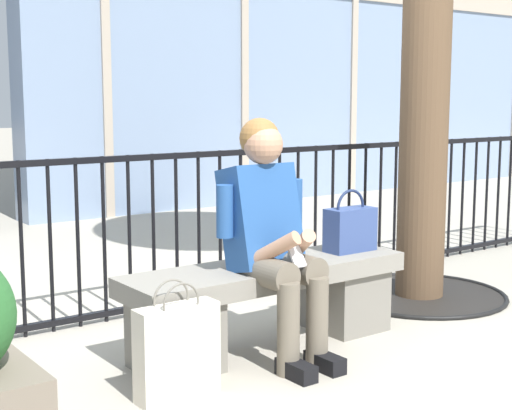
{
  "coord_description": "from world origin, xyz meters",
  "views": [
    {
      "loc": [
        -2.33,
        -3.06,
        1.31
      ],
      "look_at": [
        0.0,
        0.1,
        0.75
      ],
      "focal_mm": 52.83,
      "sensor_mm": 36.0,
      "label": 1
    }
  ],
  "objects_px": {
    "seated_person_with_phone": "(271,231)",
    "handbag_on_bench": "(350,228)",
    "shopping_bag": "(177,350)",
    "stone_bench": "(267,297)"
  },
  "relations": [
    {
      "from": "shopping_bag",
      "to": "handbag_on_bench",
      "type": "bearing_deg",
      "value": 12.77
    },
    {
      "from": "seated_person_with_phone",
      "to": "shopping_bag",
      "type": "height_order",
      "value": "seated_person_with_phone"
    },
    {
      "from": "stone_bench",
      "to": "seated_person_with_phone",
      "type": "height_order",
      "value": "seated_person_with_phone"
    },
    {
      "from": "seated_person_with_phone",
      "to": "handbag_on_bench",
      "type": "distance_m",
      "value": 0.67
    },
    {
      "from": "seated_person_with_phone",
      "to": "stone_bench",
      "type": "bearing_deg",
      "value": 60.21
    },
    {
      "from": "handbag_on_bench",
      "to": "shopping_bag",
      "type": "bearing_deg",
      "value": -167.23
    },
    {
      "from": "shopping_bag",
      "to": "stone_bench",
      "type": "bearing_deg",
      "value": 22.81
    },
    {
      "from": "seated_person_with_phone",
      "to": "shopping_bag",
      "type": "distance_m",
      "value": 0.81
    },
    {
      "from": "handbag_on_bench",
      "to": "shopping_bag",
      "type": "xyz_separation_m",
      "value": [
        -1.31,
        -0.3,
        -0.36
      ]
    },
    {
      "from": "shopping_bag",
      "to": "seated_person_with_phone",
      "type": "bearing_deg",
      "value": 15.2
    }
  ]
}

